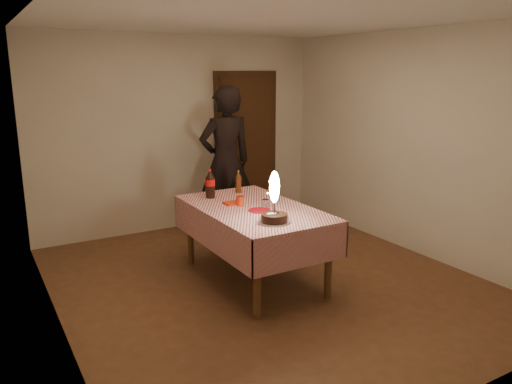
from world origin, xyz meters
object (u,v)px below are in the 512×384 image
Objects in this scene: cola_bottle at (210,184)px; dining_table at (254,217)px; red_cup at (240,201)px; red_plate at (260,210)px; birthday_cake at (274,208)px; clear_cup at (265,204)px; photographer at (226,162)px; amber_bottle_right at (239,182)px; amber_bottle_left at (211,185)px.

dining_table is at bearing -70.00° from cola_bottle.
cola_bottle reaches higher than red_cup.
red_cup is 0.48m from cola_bottle.
red_plate is (-0.02, -0.15, 0.11)m from dining_table.
birthday_cake is 0.42m from red_plate.
birthday_cake is 0.50m from clear_cup.
red_cup is at bearing -111.02° from photographer.
red_cup is at bearing 126.63° from dining_table.
cola_bottle is 0.38m from amber_bottle_right.
birthday_cake is 1.49× the size of cola_bottle.
birthday_cake is 1.20m from amber_bottle_left.
amber_bottle_right is at bearing 63.35° from red_cup.
red_cup is (0.01, 0.66, -0.09)m from birthday_cake.
amber_bottle_right is (0.26, 1.17, -0.02)m from birthday_cake.
amber_bottle_left is (-0.16, 0.66, 0.22)m from dining_table.
red_plate is 0.82m from amber_bottle_left.
amber_bottle_right reaches higher than red_cup.
cola_bottle is 0.16× the size of photographer.
birthday_cake is 1.20m from amber_bottle_right.
birthday_cake is 2.06m from photographer.
amber_bottle_left is 0.99m from photographer.
photographer is at bearing 75.38° from birthday_cake.
amber_bottle_left and amber_bottle_right have the same top height.
red_plate is 2.20× the size of red_cup.
photographer is (0.44, 1.60, 0.19)m from red_plate.
red_plate is 0.69× the size of cola_bottle.
clear_cup is (0.10, 0.06, 0.04)m from red_plate.
birthday_cake is 1.12m from cola_bottle.
amber_bottle_left is 0.33m from amber_bottle_right.
photographer reaches higher than red_cup.
cola_bottle is (-0.11, 1.11, 0.02)m from birthday_cake.
birthday_cake is 1.86× the size of amber_bottle_right.
clear_cup is at bearing -96.59° from amber_bottle_right.
amber_bottle_left reaches higher than red_cup.
amber_bottle_right is (0.38, 0.06, -0.03)m from cola_bottle.
red_cup is 0.27m from clear_cup.
red_plate is 0.80m from amber_bottle_right.
dining_table is at bearing -53.37° from red_cup.
amber_bottle_left is 1.00× the size of amber_bottle_right.
red_cup is 0.31× the size of cola_bottle.
birthday_cake reaches higher than clear_cup.
amber_bottle_right is (0.08, 0.72, 0.07)m from clear_cup.
dining_table is 19.11× the size of clear_cup.
cola_bottle is at bearing -171.66° from amber_bottle_right.
cola_bottle reaches higher than clear_cup.
red_plate is 0.86× the size of amber_bottle_right.
amber_bottle_right is at bearing 75.05° from dining_table.
cola_bottle is at bearing 110.00° from dining_table.
cola_bottle reaches higher than amber_bottle_left.
photographer reaches higher than amber_bottle_right.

